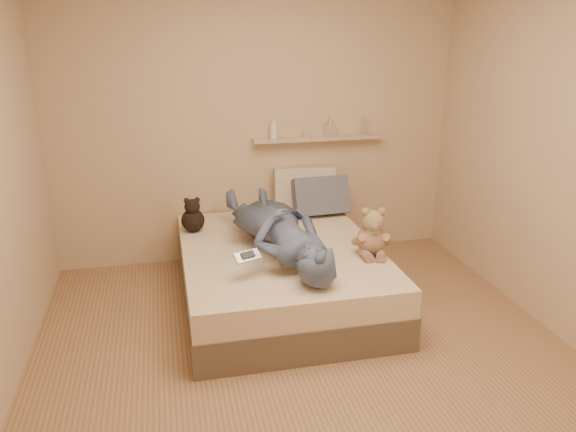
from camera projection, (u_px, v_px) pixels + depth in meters
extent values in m
plane|color=#99704F|center=(310.00, 365.00, 3.63)|extent=(3.80, 3.80, 0.00)
plane|color=tan|center=(257.00, 117.00, 4.95)|extent=(3.60, 0.00, 3.60)
plane|color=tan|center=(505.00, 348.00, 1.45)|extent=(3.60, 0.00, 3.60)
cube|color=brown|center=(280.00, 285.00, 4.44)|extent=(1.50, 1.90, 0.25)
cube|color=beige|center=(280.00, 259.00, 4.37)|extent=(1.48, 1.88, 0.20)
cube|color=#A9ACB0|center=(247.00, 256.00, 3.76)|extent=(0.20, 0.14, 0.06)
cube|color=black|center=(248.00, 254.00, 3.75)|extent=(0.11, 0.08, 0.03)
sphere|color=#997154|center=(372.00, 240.00, 4.17)|extent=(0.23, 0.23, 0.23)
sphere|color=#9B8155|center=(373.00, 221.00, 4.10)|extent=(0.17, 0.17, 0.17)
sphere|color=#957B51|center=(366.00, 212.00, 4.08)|extent=(0.06, 0.06, 0.06)
sphere|color=#90734F|center=(382.00, 212.00, 4.08)|extent=(0.06, 0.06, 0.06)
sphere|color=#836348|center=(375.00, 227.00, 4.04)|extent=(0.07, 0.07, 0.07)
cylinder|color=#A07D55|center=(358.00, 240.00, 4.14)|extent=(0.08, 0.15, 0.13)
cylinder|color=#A17556|center=(386.00, 239.00, 4.14)|extent=(0.12, 0.16, 0.13)
cylinder|color=#95664F|center=(366.00, 255.00, 4.10)|extent=(0.07, 0.15, 0.07)
cylinder|color=#92664D|center=(381.00, 255.00, 4.11)|extent=(0.12, 0.17, 0.07)
cylinder|color=#BBB6A0|center=(373.00, 230.00, 4.13)|extent=(0.14, 0.14, 0.02)
sphere|color=black|center=(193.00, 220.00, 4.64)|extent=(0.19, 0.19, 0.19)
sphere|color=black|center=(192.00, 207.00, 4.59)|extent=(0.13, 0.13, 0.13)
sphere|color=black|center=(186.00, 201.00, 4.56)|extent=(0.05, 0.05, 0.05)
sphere|color=black|center=(197.00, 200.00, 4.58)|extent=(0.05, 0.05, 0.05)
cube|color=beige|center=(305.00, 190.00, 5.12)|extent=(0.57, 0.28, 0.42)
cube|color=#585A6B|center=(321.00, 196.00, 5.03)|extent=(0.51, 0.29, 0.37)
imported|color=#4D597A|center=(278.00, 229.00, 4.19)|extent=(0.82, 1.63, 0.37)
cube|color=tan|center=(318.00, 138.00, 5.08)|extent=(1.20, 0.12, 0.03)
imported|color=white|center=(274.00, 129.00, 4.96)|extent=(0.08, 0.08, 0.18)
cylinder|color=beige|center=(307.00, 134.00, 5.04)|extent=(0.06, 0.06, 0.05)
imported|color=silver|center=(330.00, 127.00, 5.07)|extent=(0.09, 0.09, 0.17)
cylinder|color=silver|center=(364.00, 126.00, 5.14)|extent=(0.03, 0.03, 0.17)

